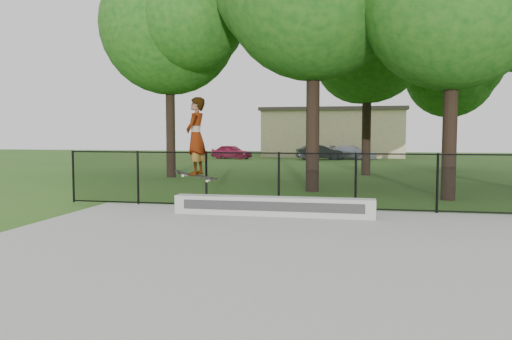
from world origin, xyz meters
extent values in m
plane|color=#265818|center=(0.00, 0.00, 0.00)|extent=(100.00, 100.00, 0.00)
cube|color=#969792|center=(0.00, 0.00, 0.03)|extent=(14.00, 12.00, 0.06)
cube|color=#B1B1AC|center=(-1.97, 4.70, 0.29)|extent=(4.86, 0.40, 0.46)
imported|color=maroon|center=(-9.87, 32.15, 0.57)|extent=(3.54, 2.12, 1.13)
imported|color=black|center=(-2.75, 31.85, 0.59)|extent=(3.45, 2.16, 1.17)
imported|color=#A2A9B8|center=(-0.26, 33.15, 0.55)|extent=(3.77, 2.58, 1.09)
cube|color=black|center=(-3.80, 4.40, 1.03)|extent=(0.83, 0.23, 0.16)
imported|color=#B4BFEC|center=(-3.80, 4.40, 1.98)|extent=(0.48, 0.70, 1.87)
cylinder|color=black|center=(-8.00, 5.90, 0.81)|extent=(0.06, 0.06, 1.50)
cylinder|color=black|center=(-6.00, 5.90, 0.81)|extent=(0.06, 0.06, 1.50)
cylinder|color=black|center=(-4.00, 5.90, 0.81)|extent=(0.06, 0.06, 1.50)
cylinder|color=black|center=(-2.00, 5.90, 0.81)|extent=(0.06, 0.06, 1.50)
cylinder|color=black|center=(0.00, 5.90, 0.81)|extent=(0.06, 0.06, 1.50)
cylinder|color=black|center=(2.00, 5.90, 0.81)|extent=(0.06, 0.06, 1.50)
cylinder|color=black|center=(0.00, 5.90, 1.53)|extent=(16.00, 0.04, 0.04)
cylinder|color=black|center=(0.00, 5.90, 0.11)|extent=(16.00, 0.04, 0.04)
cube|color=black|center=(0.00, 5.90, 0.81)|extent=(16.00, 0.01, 1.50)
cylinder|color=black|center=(2.80, 9.00, 2.29)|extent=(0.44, 0.44, 4.58)
cylinder|color=black|center=(-8.50, 15.00, 2.63)|extent=(0.44, 0.44, 5.26)
sphere|color=#124612|center=(-8.50, 15.00, 6.99)|extent=(6.31, 6.31, 6.31)
cylinder|color=black|center=(0.50, 18.00, 2.41)|extent=(0.44, 0.44, 4.82)
sphere|color=#124612|center=(0.50, 18.00, 6.41)|extent=(5.78, 5.78, 5.78)
cylinder|color=black|center=(5.00, 22.00, 2.01)|extent=(0.44, 0.44, 4.01)
sphere|color=#124612|center=(5.00, 22.00, 5.34)|extent=(4.82, 4.82, 4.82)
cylinder|color=black|center=(-1.50, 10.50, 2.65)|extent=(0.44, 0.44, 5.30)
cube|color=beige|center=(-2.00, 38.00, 2.00)|extent=(12.00, 6.00, 4.00)
cube|color=#3F3833|center=(-2.00, 38.00, 4.15)|extent=(12.40, 6.40, 0.30)
camera|label=1|loc=(-0.02, -7.12, 2.05)|focal=35.00mm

